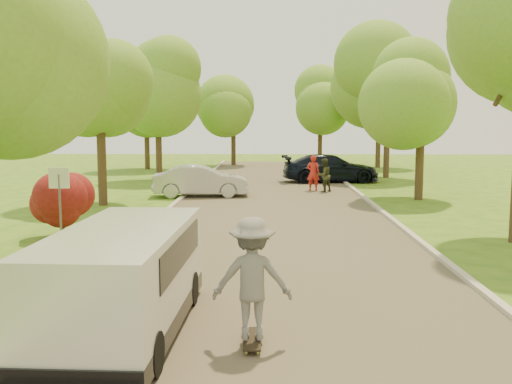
# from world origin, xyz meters

# --- Properties ---
(ground) EXTENTS (100.00, 100.00, 0.00)m
(ground) POSITION_xyz_m (0.00, 0.00, 0.00)
(ground) COLOR #366117
(ground) RESTS_ON ground
(road) EXTENTS (8.00, 60.00, 0.01)m
(road) POSITION_xyz_m (0.00, 8.00, 0.01)
(road) COLOR #4C4438
(road) RESTS_ON ground
(curb_left) EXTENTS (0.18, 60.00, 0.12)m
(curb_left) POSITION_xyz_m (-4.05, 8.00, 0.06)
(curb_left) COLOR #B2AD9E
(curb_left) RESTS_ON ground
(curb_right) EXTENTS (0.18, 60.00, 0.12)m
(curb_right) POSITION_xyz_m (4.05, 8.00, 0.06)
(curb_right) COLOR #B2AD9E
(curb_right) RESTS_ON ground
(street_sign) EXTENTS (0.55, 0.06, 2.17)m
(street_sign) POSITION_xyz_m (-5.80, 4.00, 1.56)
(street_sign) COLOR #59595E
(street_sign) RESTS_ON ground
(red_shrub) EXTENTS (1.70, 1.70, 1.95)m
(red_shrub) POSITION_xyz_m (-6.30, 5.50, 1.10)
(red_shrub) COLOR #382619
(red_shrub) RESTS_ON ground
(tree_l_midb) EXTENTS (4.30, 4.20, 6.62)m
(tree_l_midb) POSITION_xyz_m (-6.81, 12.00, 4.59)
(tree_l_midb) COLOR #382619
(tree_l_midb) RESTS_ON ground
(tree_l_far) EXTENTS (4.92, 4.80, 7.79)m
(tree_l_far) POSITION_xyz_m (-6.39, 22.00, 5.47)
(tree_l_far) COLOR #382619
(tree_l_far) RESTS_ON ground
(tree_r_midb) EXTENTS (4.51, 4.40, 7.01)m
(tree_r_midb) POSITION_xyz_m (6.60, 14.00, 4.88)
(tree_r_midb) COLOR #382619
(tree_r_midb) RESTS_ON ground
(tree_r_far) EXTENTS (5.33, 5.20, 8.34)m
(tree_r_far) POSITION_xyz_m (7.23, 24.00, 5.83)
(tree_r_far) COLOR #382619
(tree_r_far) RESTS_ON ground
(tree_bg_a) EXTENTS (5.12, 5.00, 7.72)m
(tree_bg_a) POSITION_xyz_m (-8.78, 30.00, 5.31)
(tree_bg_a) COLOR #382619
(tree_bg_a) RESTS_ON ground
(tree_bg_b) EXTENTS (5.12, 5.00, 7.95)m
(tree_bg_b) POSITION_xyz_m (8.22, 32.00, 5.54)
(tree_bg_b) COLOR #382619
(tree_bg_b) RESTS_ON ground
(tree_bg_c) EXTENTS (4.92, 4.80, 7.33)m
(tree_bg_c) POSITION_xyz_m (-2.79, 34.00, 5.02)
(tree_bg_c) COLOR #382619
(tree_bg_c) RESTS_ON ground
(tree_bg_d) EXTENTS (5.12, 5.00, 7.72)m
(tree_bg_d) POSITION_xyz_m (4.22, 36.00, 5.31)
(tree_bg_d) COLOR #382619
(tree_bg_d) RESTS_ON ground
(minivan) EXTENTS (1.96, 4.68, 1.72)m
(minivan) POSITION_xyz_m (-2.50, -2.22, 0.91)
(minivan) COLOR silver
(minivan) RESTS_ON ground
(silver_sedan) EXTENTS (4.46, 1.89, 1.43)m
(silver_sedan) POSITION_xyz_m (-3.30, 14.80, 0.71)
(silver_sedan) COLOR #ADADB2
(silver_sedan) RESTS_ON ground
(dark_sedan) EXTENTS (5.59, 2.66, 1.57)m
(dark_sedan) POSITION_xyz_m (3.30, 21.30, 0.79)
(dark_sedan) COLOR black
(dark_sedan) RESTS_ON ground
(longboard) EXTENTS (0.29, 0.96, 0.11)m
(longboard) POSITION_xyz_m (-0.44, -2.69, 0.10)
(longboard) COLOR black
(longboard) RESTS_ON ground
(skateboarder) EXTENTS (1.22, 0.72, 1.86)m
(skateboarder) POSITION_xyz_m (-0.44, -2.69, 1.05)
(skateboarder) COLOR slate
(skateboarder) RESTS_ON longboard
(person_striped) EXTENTS (0.74, 0.58, 1.77)m
(person_striped) POSITION_xyz_m (2.00, 17.08, 0.89)
(person_striped) COLOR #B5231B
(person_striped) RESTS_ON ground
(person_olive) EXTENTS (1.01, 0.98, 1.64)m
(person_olive) POSITION_xyz_m (2.48, 16.59, 0.82)
(person_olive) COLOR #30331E
(person_olive) RESTS_ON ground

